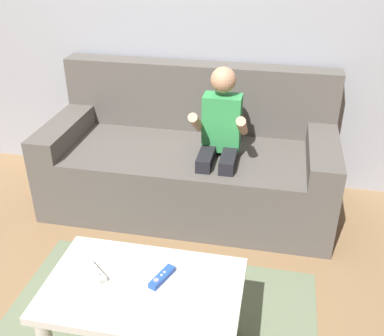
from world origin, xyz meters
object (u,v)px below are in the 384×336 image
(person_seated_on_couch, at_px, (219,140))
(game_remote_blue_near_edge, at_px, (162,277))
(game_remote_white_center, at_px, (95,272))
(couch, at_px, (191,161))
(coffee_table, at_px, (144,300))

(person_seated_on_couch, xyz_separation_m, game_remote_blue_near_edge, (-0.08, -1.03, -0.14))
(person_seated_on_couch, bearing_deg, game_remote_white_center, -108.47)
(game_remote_white_center, bearing_deg, couch, 83.35)
(game_remote_blue_near_edge, height_order, game_remote_white_center, same)
(couch, height_order, coffee_table, couch)
(game_remote_white_center, bearing_deg, game_remote_blue_near_edge, 5.44)
(person_seated_on_couch, relative_size, game_remote_blue_near_edge, 6.68)
(couch, distance_m, game_remote_white_center, 1.25)
(coffee_table, relative_size, game_remote_blue_near_edge, 5.48)
(coffee_table, bearing_deg, person_seated_on_couch, 82.50)
(couch, relative_size, game_remote_white_center, 13.75)
(coffee_table, distance_m, game_remote_white_center, 0.23)
(coffee_table, bearing_deg, game_remote_blue_near_edge, 38.17)
(game_remote_blue_near_edge, xyz_separation_m, game_remote_white_center, (-0.28, -0.03, 0.00))
(person_seated_on_couch, xyz_separation_m, game_remote_white_center, (-0.35, -1.06, -0.14))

